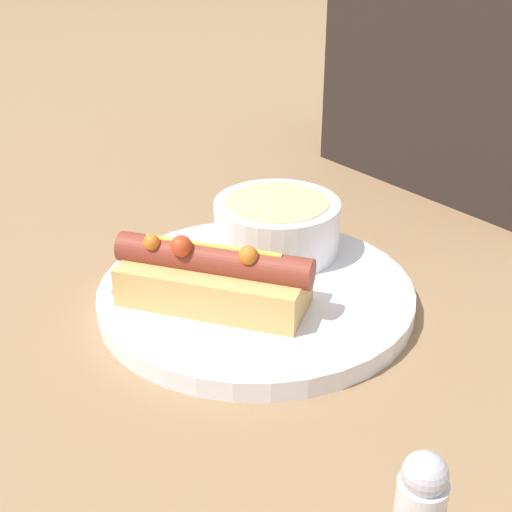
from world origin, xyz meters
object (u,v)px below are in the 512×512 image
Objects in this scene: hot_dog at (216,280)px; salt_shaker at (420,508)px; soup_bowl at (277,223)px; spoon at (211,248)px.

hot_dog is 0.27m from salt_shaker.
salt_shaker reaches higher than soup_bowl.
hot_dog reaches higher than soup_bowl.
soup_bowl is at bearing -39.31° from spoon.
soup_bowl reaches higher than spoon.
spoon is 0.36m from salt_shaker.
salt_shaker reaches higher than spoon.
soup_bowl is at bearing 80.44° from hot_dog.
hot_dog reaches higher than spoon.
hot_dog is at bearing -126.82° from spoon.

